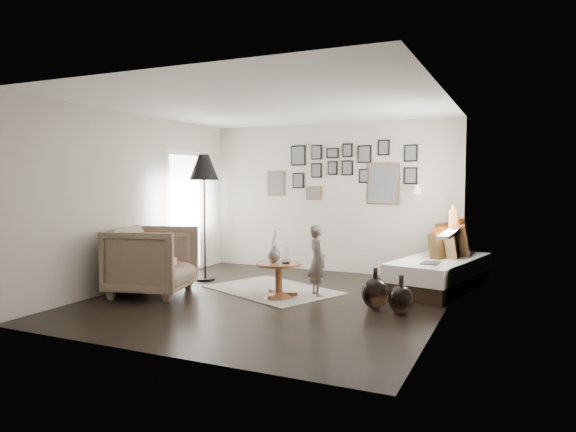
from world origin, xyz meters
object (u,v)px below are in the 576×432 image
at_px(pedestal_table, 279,282).
at_px(floor_lamp, 204,172).
at_px(vase, 274,252).
at_px(demijohn_large, 375,293).
at_px(armchair, 152,261).
at_px(daybed, 441,267).
at_px(magazine_basket, 135,276).
at_px(demijohn_small, 401,299).
at_px(child, 317,261).

height_order(pedestal_table, floor_lamp, floor_lamp).
relative_size(vase, demijohn_large, 0.85).
height_order(armchair, floor_lamp, floor_lamp).
relative_size(daybed, magazine_basket, 4.92).
distance_m(floor_lamp, demijohn_small, 3.75).
xyz_separation_m(pedestal_table, vase, (-0.08, 0.02, 0.40)).
bearing_deg(magazine_basket, pedestal_table, 13.31).
height_order(armchair, demijohn_large, armchair).
bearing_deg(armchair, magazine_basket, 67.51).
xyz_separation_m(magazine_basket, demijohn_large, (3.43, 0.46, -0.02)).
xyz_separation_m(daybed, armchair, (-3.64, -2.09, 0.15)).
bearing_deg(armchair, vase, -86.46).
xyz_separation_m(demijohn_small, child, (-1.27, 0.48, 0.32)).
height_order(daybed, demijohn_small, daybed).
height_order(daybed, magazine_basket, daybed).
xyz_separation_m(pedestal_table, child, (0.44, 0.33, 0.27)).
bearing_deg(child, floor_lamp, 39.03).
xyz_separation_m(vase, demijohn_small, (1.78, -0.17, -0.44)).
xyz_separation_m(armchair, floor_lamp, (0.09, 1.18, 1.26)).
xyz_separation_m(armchair, demijohn_small, (3.42, 0.38, -0.30)).
distance_m(armchair, demijohn_small, 3.45).
distance_m(pedestal_table, vase, 0.41).
bearing_deg(magazine_basket, child, 18.08).
xyz_separation_m(demijohn_large, demijohn_small, (0.35, -0.12, -0.02)).
bearing_deg(demijohn_large, demijohn_small, -18.92).
distance_m(magazine_basket, demijohn_small, 3.79).
height_order(vase, demijohn_large, vase).
bearing_deg(daybed, child, -127.44).
height_order(armchair, demijohn_small, armchair).
relative_size(vase, magazine_basket, 0.99).
height_order(floor_lamp, magazine_basket, floor_lamp).
xyz_separation_m(pedestal_table, floor_lamp, (-1.62, 0.64, 1.51)).
height_order(pedestal_table, demijohn_large, demijohn_large).
bearing_deg(armchair, demijohn_small, -98.89).
bearing_deg(demijohn_large, magazine_basket, -172.40).
bearing_deg(vase, armchair, -161.16).
relative_size(floor_lamp, demijohn_small, 4.27).
distance_m(pedestal_table, demijohn_small, 1.71).
relative_size(magazine_basket, demijohn_small, 0.95).
distance_m(pedestal_table, armchair, 1.81).
bearing_deg(child, demijohn_large, -153.87).
bearing_deg(pedestal_table, demijohn_large, -1.42).
bearing_deg(vase, magazine_basket, -165.63).
bearing_deg(floor_lamp, magazine_basket, -112.03).
distance_m(floor_lamp, demijohn_large, 3.41).
xyz_separation_m(vase, floor_lamp, (-1.54, 0.62, 1.12)).
relative_size(vase, floor_lamp, 0.22).
height_order(armchair, magazine_basket, armchair).
relative_size(pedestal_table, magazine_basket, 1.39).
distance_m(vase, daybed, 2.54).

